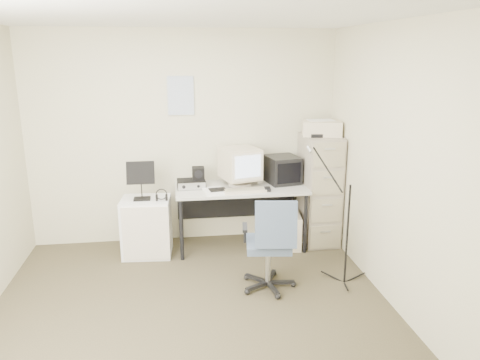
{
  "coord_description": "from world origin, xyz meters",
  "views": [
    {
      "loc": [
        -0.11,
        -3.69,
        2.23
      ],
      "look_at": [
        0.55,
        0.95,
        0.95
      ],
      "focal_mm": 35.0,
      "sensor_mm": 36.0,
      "label": 1
    }
  ],
  "objects": [
    {
      "name": "ceiling",
      "position": [
        0.0,
        0.0,
        2.5
      ],
      "size": [
        3.6,
        3.6,
        0.01
      ],
      "primitive_type": "cube",
      "color": "white",
      "rests_on": "ground"
    },
    {
      "name": "mic_stand",
      "position": [
        1.53,
        0.39,
        0.67
      ],
      "size": [
        0.02,
        0.02,
        1.33
      ],
      "primitive_type": "cylinder",
      "rotation": [
        0.0,
        0.0,
        1.8
      ],
      "color": "black",
      "rests_on": "floor"
    },
    {
      "name": "radio_receiver",
      "position": [
        0.06,
        1.5,
        0.78
      ],
      "size": [
        0.33,
        0.24,
        0.09
      ],
      "primitive_type": "cube",
      "rotation": [
        0.0,
        0.0,
        0.03
      ],
      "color": "black",
      "rests_on": "desk"
    },
    {
      "name": "desk",
      "position": [
        0.63,
        1.45,
        0.36
      ],
      "size": [
        1.5,
        0.7,
        0.73
      ],
      "primitive_type": "cube",
      "color": "#B1AD98",
      "rests_on": "floor"
    },
    {
      "name": "papers",
      "position": [
        0.31,
        1.29,
        0.74
      ],
      "size": [
        0.26,
        0.34,
        0.02
      ],
      "primitive_type": "cube",
      "rotation": [
        0.0,
        0.0,
        0.13
      ],
      "color": "white",
      "rests_on": "desk"
    },
    {
      "name": "crt_monitor",
      "position": [
        0.63,
        1.52,
        0.95
      ],
      "size": [
        0.5,
        0.51,
        0.44
      ],
      "primitive_type": "cube",
      "rotation": [
        0.0,
        0.0,
        0.28
      ],
      "color": "beige",
      "rests_on": "desk"
    },
    {
      "name": "keyboard",
      "position": [
        0.64,
        1.25,
        0.74
      ],
      "size": [
        0.49,
        0.21,
        0.03
      ],
      "primitive_type": "cube",
      "rotation": [
        0.0,
        0.0,
        0.09
      ],
      "color": "beige",
      "rests_on": "desk"
    },
    {
      "name": "floor",
      "position": [
        0.0,
        0.0,
        -0.01
      ],
      "size": [
        3.6,
        3.6,
        0.01
      ],
      "primitive_type": "cube",
      "color": "#3C3624",
      "rests_on": "ground"
    },
    {
      "name": "crt_tv",
      "position": [
        1.15,
        1.56,
        0.89
      ],
      "size": [
        0.42,
        0.43,
        0.32
      ],
      "primitive_type": "cube",
      "rotation": [
        0.0,
        0.0,
        0.19
      ],
      "color": "black",
      "rests_on": "desk"
    },
    {
      "name": "side_cart",
      "position": [
        -0.46,
        1.36,
        0.33
      ],
      "size": [
        0.56,
        0.46,
        0.66
      ],
      "primitive_type": "cube",
      "rotation": [
        0.0,
        0.0,
        -0.07
      ],
      "color": "white",
      "rests_on": "floor"
    },
    {
      "name": "wall_front",
      "position": [
        0.0,
        -1.8,
        1.25
      ],
      "size": [
        3.6,
        0.02,
        2.5
      ],
      "primitive_type": "cube",
      "color": "beige",
      "rests_on": "ground"
    },
    {
      "name": "printer",
      "position": [
        1.58,
        1.49,
        1.38
      ],
      "size": [
        0.49,
        0.39,
        0.17
      ],
      "primitive_type": "cube",
      "rotation": [
        0.0,
        0.0,
        -0.22
      ],
      "color": "beige",
      "rests_on": "filing_cabinet"
    },
    {
      "name": "music_stand",
      "position": [
        -0.49,
        1.34,
        0.88
      ],
      "size": [
        0.32,
        0.21,
        0.44
      ],
      "primitive_type": "cube",
      "rotation": [
        0.0,
        0.0,
        0.16
      ],
      "color": "black",
      "rests_on": "side_cart"
    },
    {
      "name": "wall_back",
      "position": [
        0.0,
        1.8,
        1.25
      ],
      "size": [
        3.6,
        0.02,
        2.5
      ],
      "primitive_type": "cube",
      "color": "beige",
      "rests_on": "ground"
    },
    {
      "name": "wall_right",
      "position": [
        1.8,
        0.0,
        1.25
      ],
      "size": [
        0.02,
        3.6,
        2.5
      ],
      "primitive_type": "cube",
      "color": "beige",
      "rests_on": "ground"
    },
    {
      "name": "desk_speaker",
      "position": [
        0.87,
        1.6,
        0.8
      ],
      "size": [
        0.1,
        0.1,
        0.13
      ],
      "primitive_type": "cube",
      "rotation": [
        0.0,
        0.0,
        0.43
      ],
      "color": "beige",
      "rests_on": "desk"
    },
    {
      "name": "mouse",
      "position": [
        0.9,
        1.25,
        0.75
      ],
      "size": [
        0.08,
        0.12,
        0.03
      ],
      "primitive_type": "cube",
      "rotation": [
        0.0,
        0.0,
        -0.09
      ],
      "color": "black",
      "rests_on": "desk"
    },
    {
      "name": "headphones",
      "position": [
        -0.27,
        1.27,
        0.71
      ],
      "size": [
        0.15,
        0.15,
        0.02
      ],
      "primitive_type": "torus",
      "rotation": [
        0.0,
        0.0,
        -0.04
      ],
      "color": "black",
      "rests_on": "side_cart"
    },
    {
      "name": "pc_tower",
      "position": [
        1.22,
        1.36,
        0.2
      ],
      "size": [
        0.24,
        0.44,
        0.4
      ],
      "primitive_type": "cube",
      "rotation": [
        0.0,
        0.0,
        -0.12
      ],
      "color": "beige",
      "rests_on": "floor"
    },
    {
      "name": "office_chair",
      "position": [
        0.75,
        0.4,
        0.47
      ],
      "size": [
        0.61,
        0.61,
        0.94
      ],
      "primitive_type": "cube",
      "rotation": [
        0.0,
        0.0,
        -0.13
      ],
      "color": "slate",
      "rests_on": "floor"
    },
    {
      "name": "wall_calendar",
      "position": [
        -0.02,
        1.79,
        1.75
      ],
      "size": [
        0.3,
        0.02,
        0.44
      ],
      "primitive_type": "cube",
      "color": "white",
      "rests_on": "wall_back"
    },
    {
      "name": "radio_speaker",
      "position": [
        0.15,
        1.54,
        0.89
      ],
      "size": [
        0.14,
        0.13,
        0.14
      ],
      "primitive_type": "cube",
      "rotation": [
        0.0,
        0.0,
        -0.0
      ],
      "color": "black",
      "rests_on": "radio_receiver"
    },
    {
      "name": "filing_cabinet",
      "position": [
        1.58,
        1.48,
        0.65
      ],
      "size": [
        0.4,
        0.6,
        1.3
      ],
      "primitive_type": "cube",
      "color": "tan",
      "rests_on": "floor"
    }
  ]
}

